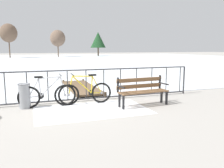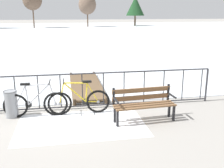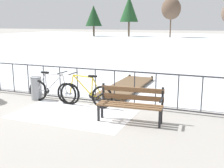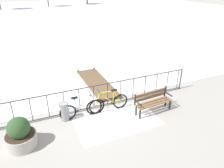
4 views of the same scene
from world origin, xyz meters
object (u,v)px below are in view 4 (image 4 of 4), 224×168
Objects in this scene: park_bench at (152,100)px; planter_with_shrub at (20,135)px; bicycle_second at (109,103)px; bicycle_near_railing at (81,109)px; trash_bin at (64,112)px.

park_bench is 5.04m from planter_with_shrub.
bicycle_near_railing is at bearing 179.51° from bicycle_second.
planter_with_shrub is at bearing -179.45° from park_bench.
park_bench is 1.52× the size of planter_with_shrub.
bicycle_second is 3.51m from planter_with_shrub.
planter_with_shrub is (-3.42, -0.78, 0.08)m from bicycle_second.
trash_bin is at bearing 172.28° from bicycle_near_railing.
bicycle_near_railing and bicycle_second have the same top height.
bicycle_near_railing is 2.34× the size of trash_bin.
planter_with_shrub is at bearing -167.09° from bicycle_second.
bicycle_near_railing reaches higher than trash_bin.
bicycle_second is 1.05× the size of park_bench.
bicycle_near_railing is 1.05× the size of park_bench.
bicycle_second is 1.82m from trash_bin.
planter_with_shrub is at bearing -160.58° from bicycle_near_railing.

